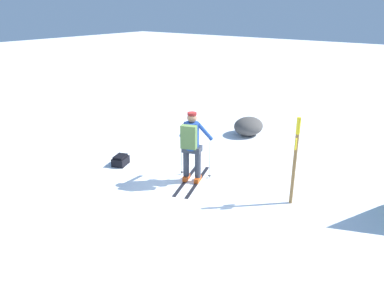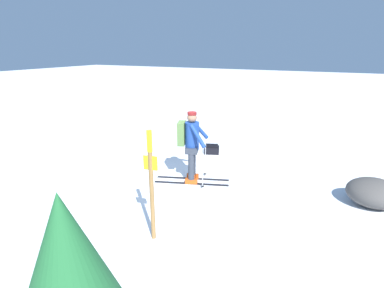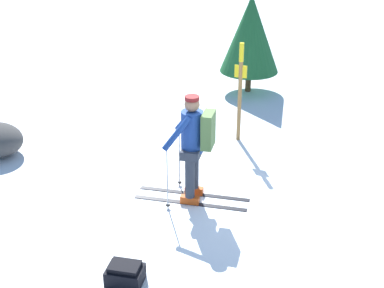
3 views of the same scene
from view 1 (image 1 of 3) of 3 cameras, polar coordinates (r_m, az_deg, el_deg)
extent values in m
plane|color=white|center=(8.85, -0.20, -7.25)|extent=(80.00, 80.00, 0.00)
cube|color=black|center=(9.39, -0.88, -5.50)|extent=(1.76, 0.69, 0.01)
cube|color=#C64714|center=(9.36, -0.88, -5.14)|extent=(0.32, 0.20, 0.12)
cylinder|color=#2D333D|center=(9.19, -0.89, -2.75)|extent=(0.15, 0.15, 0.73)
cube|color=black|center=(9.31, 0.88, -5.74)|extent=(1.76, 0.69, 0.01)
cube|color=#C64714|center=(9.28, 0.89, -5.38)|extent=(0.32, 0.20, 0.12)
cylinder|color=#2D333D|center=(9.11, 0.90, -2.98)|extent=(0.15, 0.15, 0.73)
cube|color=#2D333D|center=(9.01, 0.00, -0.74)|extent=(0.42, 0.52, 0.14)
cylinder|color=navy|center=(8.89, 0.00, 1.25)|extent=(0.34, 0.34, 0.66)
sphere|color=#8C664C|center=(8.76, 0.00, 4.01)|extent=(0.23, 0.23, 0.23)
cylinder|color=maroon|center=(8.73, 0.00, 4.64)|extent=(0.22, 0.22, 0.06)
cube|color=#4C6B38|center=(8.65, -0.50, 1.06)|extent=(0.27, 0.40, 0.56)
cylinder|color=#B2B7BC|center=(9.50, -1.58, -1.66)|extent=(0.02, 0.02, 1.08)
cylinder|color=black|center=(9.69, -1.55, -4.29)|extent=(0.07, 0.07, 0.01)
cylinder|color=navy|center=(9.10, -1.34, 2.20)|extent=(0.35, 0.43, 0.51)
cylinder|color=#B2B7BC|center=(9.30, 2.73, -2.17)|extent=(0.02, 0.02, 1.08)
cylinder|color=black|center=(9.49, 2.68, -4.85)|extent=(0.07, 0.07, 0.01)
cylinder|color=navy|center=(8.95, 2.01, 1.86)|extent=(0.48, 0.21, 0.51)
cube|color=black|center=(10.40, -10.83, -2.58)|extent=(0.55, 0.47, 0.22)
cube|color=black|center=(10.35, -10.88, -1.88)|extent=(0.45, 0.39, 0.06)
cylinder|color=olive|center=(8.24, 15.37, -2.66)|extent=(0.08, 0.08, 1.97)
cylinder|color=yellow|center=(7.97, 15.91, 2.69)|extent=(0.09, 0.09, 0.35)
cube|color=yellow|center=(8.09, 15.66, 0.17)|extent=(0.24, 0.07, 0.24)
ellipsoid|color=#474442|center=(12.67, 8.60, 2.70)|extent=(1.09, 0.92, 0.60)
camera|label=2|loc=(9.87, 43.91, 9.54)|focal=28.00mm
camera|label=3|loc=(11.63, -41.82, 17.66)|focal=50.00mm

